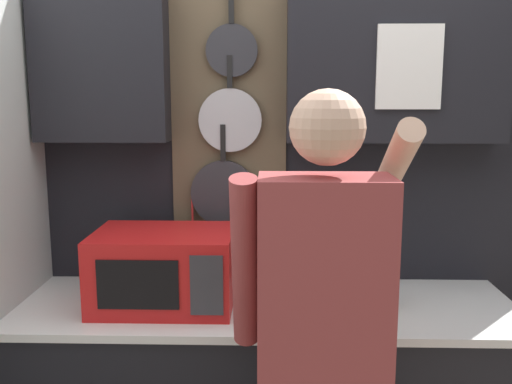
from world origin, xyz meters
name	(u,v)px	position (x,y,z in m)	size (l,w,h in m)	color
back_wall_unit	(272,154)	(0.02, 0.29, 1.46)	(2.53, 0.22, 2.38)	black
microwave	(164,268)	(-0.40, -0.02, 1.04)	(0.54, 0.39, 0.29)	red
knife_block	(364,284)	(0.38, -0.02, 0.99)	(0.12, 0.16, 0.26)	brown
utensil_crock	(268,282)	(0.00, -0.02, 0.99)	(0.12, 0.12, 0.35)	white
person	(323,328)	(0.17, -0.57, 1.03)	(0.54, 0.61, 1.73)	#383842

